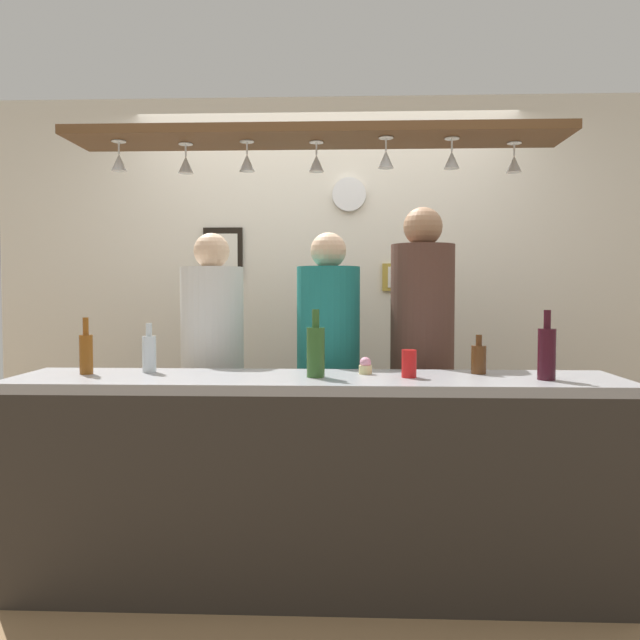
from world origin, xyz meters
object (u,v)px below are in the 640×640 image
drink_can (409,364)px  wall_clock (349,194)px  bottle_beer_brown_stubby (479,358)px  cupcake (365,366)px  person_left_white_patterned_shirt (212,353)px  bottle_champagne_green (317,350)px  picture_frame_caricature (223,253)px  bottle_wine_dark_red (547,352)px  person_right_brown_shirt (422,338)px  picture_frame_lower_pair (405,277)px  bottle_beer_amber_tall (86,352)px  bottle_soda_clear (149,353)px  person_middle_teal_shirt (328,354)px

drink_can → wall_clock: bearing=100.4°
bottle_beer_brown_stubby → wall_clock: size_ratio=0.82×
cupcake → wall_clock: size_ratio=0.35×
drink_can → person_left_white_patterned_shirt: bearing=147.7°
bottle_champagne_green → wall_clock: bearing=84.1°
picture_frame_caricature → wall_clock: size_ratio=1.55×
person_left_white_patterned_shirt → bottle_wine_dark_red: size_ratio=5.48×
person_right_brown_shirt → picture_frame_caricature: 1.54m
bottle_champagne_green → picture_frame_caricature: (-0.69, 1.43, 0.51)m
bottle_beer_brown_stubby → cupcake: bearing=-176.8°
person_left_white_patterned_shirt → wall_clock: bearing=46.2°
bottle_champagne_green → bottle_wine_dark_red: (0.99, -0.04, -0.00)m
person_left_white_patterned_shirt → picture_frame_lower_pair: person_left_white_patterned_shirt is taller
bottle_beer_amber_tall → cupcake: bearing=2.5°
person_left_white_patterned_shirt → bottle_soda_clear: size_ratio=7.14×
bottle_soda_clear → cupcake: 1.01m
bottle_champagne_green → wall_clock: size_ratio=1.36×
drink_can → picture_frame_lower_pair: (0.11, 1.42, 0.41)m
bottle_beer_brown_stubby → bottle_wine_dark_red: bottle_wine_dark_red is taller
drink_can → picture_frame_caricature: picture_frame_caricature is taller
bottle_beer_brown_stubby → wall_clock: wall_clock is taller
person_left_white_patterned_shirt → bottle_soda_clear: bearing=-110.9°
person_left_white_patterned_shirt → bottle_soda_clear: (-0.19, -0.50, 0.05)m
person_right_brown_shirt → bottle_beer_brown_stubby: bearing=-68.0°
person_right_brown_shirt → bottle_beer_amber_tall: bearing=-160.0°
bottle_beer_brown_stubby → bottle_soda_clear: (-1.53, -0.01, 0.02)m
person_right_brown_shirt → bottle_wine_dark_red: (0.45, -0.68, -0.01)m
person_right_brown_shirt → cupcake: (-0.32, -0.53, -0.09)m
picture_frame_lower_pair → wall_clock: size_ratio=1.36×
drink_can → bottle_wine_dark_red: bearing=-4.8°
person_left_white_patterned_shirt → person_middle_teal_shirt: 0.63m
person_left_white_patterned_shirt → bottle_beer_amber_tall: 0.74m
cupcake → person_left_white_patterned_shirt: bearing=147.2°
bottle_wine_dark_red → bottle_soda_clear: bearing=174.2°
picture_frame_caricature → bottle_soda_clear: bearing=-94.6°
picture_frame_caricature → drink_can: bearing=-52.4°
person_right_brown_shirt → picture_frame_lower_pair: 0.86m
cupcake → picture_frame_lower_pair: size_ratio=0.26×
picture_frame_lower_pair → picture_frame_caricature: bearing=180.0°
bottle_champagne_green → bottle_wine_dark_red: size_ratio=1.00×
bottle_champagne_green → wall_clock: wall_clock is taller
person_left_white_patterned_shirt → drink_can: person_left_white_patterned_shirt is taller
bottle_champagne_green → drink_can: (0.41, 0.01, -0.06)m
bottle_beer_amber_tall → cupcake: size_ratio=3.33×
bottle_champagne_green → picture_frame_caricature: size_ratio=0.88×
bottle_beer_brown_stubby → picture_frame_caricature: 2.00m
bottle_beer_amber_tall → drink_can: 1.47m
cupcake → bottle_champagne_green: bearing=-152.0°
picture_frame_caricature → picture_frame_lower_pair: 1.22m
person_right_brown_shirt → wall_clock: 1.24m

